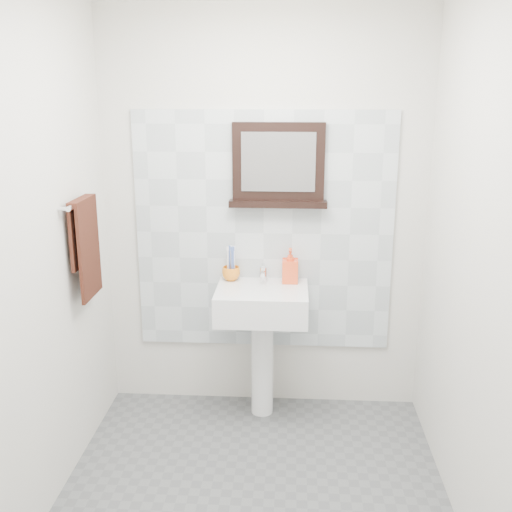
{
  "coord_description": "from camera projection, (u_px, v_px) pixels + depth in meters",
  "views": [
    {
      "loc": [
        0.18,
        -2.54,
        2.02
      ],
      "look_at": [
        -0.01,
        0.55,
        1.15
      ],
      "focal_mm": 42.0,
      "sensor_mm": 36.0,
      "label": 1
    }
  ],
  "objects": [
    {
      "name": "framed_mirror",
      "position": [
        278.0,
        167.0,
        3.59
      ],
      "size": [
        0.59,
        0.11,
        0.5
      ],
      "color": "black",
      "rests_on": "back_wall"
    },
    {
      "name": "hand_towel",
      "position": [
        85.0,
        240.0,
        3.24
      ],
      "size": [
        0.06,
        0.3,
        0.55
      ],
      "color": "#33150E",
      "rests_on": "towel_bar"
    },
    {
      "name": "toothbrush_cup",
      "position": [
        231.0,
        273.0,
        3.74
      ],
      "size": [
        0.11,
        0.11,
        0.09
      ],
      "primitive_type": "imported",
      "rotation": [
        0.0,
        0.0,
        0.0
      ],
      "color": "orange",
      "rests_on": "pedestal_sink"
    },
    {
      "name": "pedestal_sink",
      "position": [
        262.0,
        316.0,
        3.65
      ],
      "size": [
        0.55,
        0.44,
        0.96
      ],
      "color": "white",
      "rests_on": "ground"
    },
    {
      "name": "floor",
      "position": [
        252.0,
        506.0,
        3.0
      ],
      "size": [
        2.0,
        2.2,
        0.01
      ],
      "primitive_type": "cube",
      "color": "#5B5D60",
      "rests_on": "ground"
    },
    {
      "name": "splashback",
      "position": [
        264.0,
        233.0,
        3.73
      ],
      "size": [
        1.6,
        0.02,
        1.5
      ],
      "primitive_type": "cube",
      "color": "silver",
      "rests_on": "back_wall"
    },
    {
      "name": "left_wall",
      "position": [
        32.0,
        264.0,
        2.72
      ],
      "size": [
        0.01,
        2.2,
        2.5
      ],
      "primitive_type": "cube",
      "color": "silver",
      "rests_on": "ground"
    },
    {
      "name": "soap_dispenser",
      "position": [
        290.0,
        266.0,
        3.68
      ],
      "size": [
        0.1,
        0.1,
        0.22
      ],
      "primitive_type": "imported",
      "rotation": [
        0.0,
        0.0,
        0.01
      ],
      "color": "red",
      "rests_on": "pedestal_sink"
    },
    {
      "name": "towel_bar",
      "position": [
        81.0,
        202.0,
        3.18
      ],
      "size": [
        0.07,
        0.4,
        0.03
      ],
      "color": "silver",
      "rests_on": "left_wall"
    },
    {
      "name": "back_wall",
      "position": [
        264.0,
        217.0,
        3.72
      ],
      "size": [
        2.0,
        0.01,
        2.5
      ],
      "primitive_type": "cube",
      "color": "silver",
      "rests_on": "ground"
    },
    {
      "name": "right_wall",
      "position": [
        481.0,
        272.0,
        2.6
      ],
      "size": [
        0.01,
        2.2,
        2.5
      ],
      "primitive_type": "cube",
      "color": "silver",
      "rests_on": "ground"
    },
    {
      "name": "front_wall",
      "position": [
        223.0,
        385.0,
        1.6
      ],
      "size": [
        2.0,
        0.01,
        2.5
      ],
      "primitive_type": "cube",
      "color": "silver",
      "rests_on": "ground"
    },
    {
      "name": "toothbrushes",
      "position": [
        231.0,
        261.0,
        3.72
      ],
      "size": [
        0.05,
        0.04,
        0.21
      ],
      "color": "white",
      "rests_on": "toothbrush_cup"
    }
  ]
}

